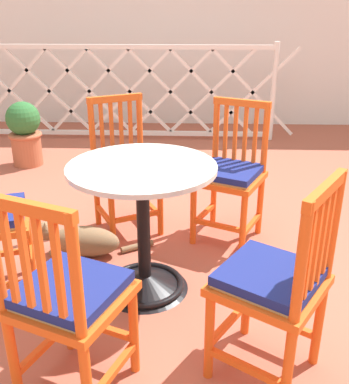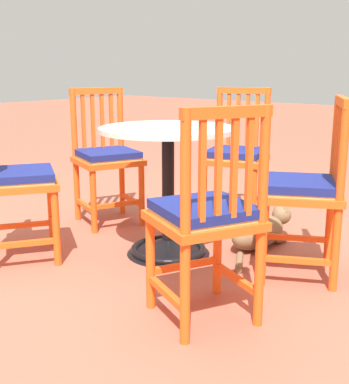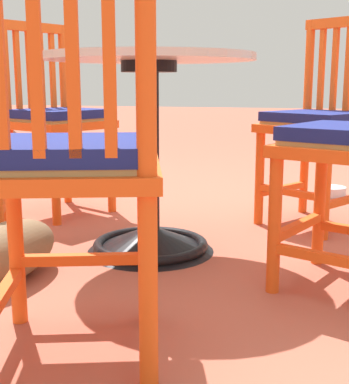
{
  "view_description": "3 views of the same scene",
  "coord_description": "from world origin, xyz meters",
  "px_view_note": "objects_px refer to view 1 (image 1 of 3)",
  "views": [
    {
      "loc": [
        0.11,
        -2.18,
        1.48
      ],
      "look_at": [
        0.02,
        0.09,
        0.53
      ],
      "focal_mm": 42.38,
      "sensor_mm": 36.0,
      "label": 1
    },
    {
      "loc": [
        2.0,
        1.74,
        1.05
      ],
      "look_at": [
        -0.28,
        -0.13,
        0.33
      ],
      "focal_mm": 47.83,
      "sensor_mm": 36.0,
      "label": 2
    },
    {
      "loc": [
        -2.04,
        -0.65,
        0.63
      ],
      "look_at": [
        0.04,
        -0.1,
        0.2
      ],
      "focal_mm": 51.27,
      "sensor_mm": 36.0,
      "label": 3
    }
  ],
  "objects_px": {
    "orange_chair_near_fence": "(67,299)",
    "terracotta_planter": "(25,132)",
    "orange_chair_tucked_in": "(274,284)",
    "tabby_cat": "(79,241)",
    "cafe_table": "(144,243)",
    "orange_chair_at_corner": "(125,168)",
    "orange_chair_by_planter": "(230,175)"
  },
  "relations": [
    {
      "from": "tabby_cat",
      "to": "cafe_table",
      "type": "bearing_deg",
      "value": -38.4
    },
    {
      "from": "orange_chair_near_fence",
      "to": "tabby_cat",
      "type": "xyz_separation_m",
      "value": [
        -0.24,
        1.08,
        -0.35
      ]
    },
    {
      "from": "orange_chair_at_corner",
      "to": "terracotta_planter",
      "type": "bearing_deg",
      "value": 131.45
    },
    {
      "from": "orange_chair_at_corner",
      "to": "orange_chair_by_planter",
      "type": "bearing_deg",
      "value": -8.54
    },
    {
      "from": "tabby_cat",
      "to": "orange_chair_near_fence",
      "type": "bearing_deg",
      "value": -77.71
    },
    {
      "from": "cafe_table",
      "to": "tabby_cat",
      "type": "xyz_separation_m",
      "value": [
        -0.45,
        0.36,
        -0.19
      ]
    },
    {
      "from": "cafe_table",
      "to": "tabby_cat",
      "type": "distance_m",
      "value": 0.6
    },
    {
      "from": "orange_chair_at_corner",
      "to": "terracotta_planter",
      "type": "xyz_separation_m",
      "value": [
        -1.16,
        1.31,
        -0.12
      ]
    },
    {
      "from": "orange_chair_tucked_in",
      "to": "tabby_cat",
      "type": "xyz_separation_m",
      "value": [
        -1.03,
        0.95,
        -0.35
      ]
    },
    {
      "from": "tabby_cat",
      "to": "terracotta_planter",
      "type": "distance_m",
      "value": 1.92
    },
    {
      "from": "tabby_cat",
      "to": "terracotta_planter",
      "type": "xyz_separation_m",
      "value": [
        -0.9,
        1.68,
        0.23
      ]
    },
    {
      "from": "cafe_table",
      "to": "orange_chair_by_planter",
      "type": "distance_m",
      "value": 0.82
    },
    {
      "from": "orange_chair_near_fence",
      "to": "orange_chair_at_corner",
      "type": "xyz_separation_m",
      "value": [
        0.02,
        1.45,
        0.0
      ]
    },
    {
      "from": "orange_chair_near_fence",
      "to": "tabby_cat",
      "type": "height_order",
      "value": "orange_chair_near_fence"
    },
    {
      "from": "tabby_cat",
      "to": "orange_chair_tucked_in",
      "type": "bearing_deg",
      "value": -42.65
    },
    {
      "from": "orange_chair_at_corner",
      "to": "tabby_cat",
      "type": "bearing_deg",
      "value": -124.18
    },
    {
      "from": "orange_chair_near_fence",
      "to": "orange_chair_tucked_in",
      "type": "height_order",
      "value": "same"
    },
    {
      "from": "orange_chair_tucked_in",
      "to": "orange_chair_by_planter",
      "type": "bearing_deg",
      "value": 93.93
    },
    {
      "from": "orange_chair_at_corner",
      "to": "tabby_cat",
      "type": "relative_size",
      "value": 1.24
    },
    {
      "from": "terracotta_planter",
      "to": "orange_chair_tucked_in",
      "type": "bearing_deg",
      "value": -53.68
    },
    {
      "from": "cafe_table",
      "to": "orange_chair_tucked_in",
      "type": "distance_m",
      "value": 0.85
    },
    {
      "from": "orange_chair_near_fence",
      "to": "orange_chair_by_planter",
      "type": "relative_size",
      "value": 1.0
    },
    {
      "from": "cafe_table",
      "to": "terracotta_planter",
      "type": "height_order",
      "value": "cafe_table"
    },
    {
      "from": "orange_chair_tucked_in",
      "to": "tabby_cat",
      "type": "height_order",
      "value": "orange_chair_tucked_in"
    },
    {
      "from": "cafe_table",
      "to": "orange_chair_by_planter",
      "type": "height_order",
      "value": "orange_chair_by_planter"
    },
    {
      "from": "orange_chair_near_fence",
      "to": "orange_chair_tucked_in",
      "type": "relative_size",
      "value": 1.0
    },
    {
      "from": "orange_chair_tucked_in",
      "to": "orange_chair_at_corner",
      "type": "relative_size",
      "value": 1.0
    },
    {
      "from": "orange_chair_by_planter",
      "to": "orange_chair_at_corner",
      "type": "bearing_deg",
      "value": 171.46
    },
    {
      "from": "orange_chair_near_fence",
      "to": "terracotta_planter",
      "type": "bearing_deg",
      "value": 112.4
    },
    {
      "from": "orange_chair_near_fence",
      "to": "terracotta_planter",
      "type": "height_order",
      "value": "orange_chair_near_fence"
    },
    {
      "from": "orange_chair_tucked_in",
      "to": "terracotta_planter",
      "type": "relative_size",
      "value": 1.47
    },
    {
      "from": "tabby_cat",
      "to": "terracotta_planter",
      "type": "bearing_deg",
      "value": 118.22
    }
  ]
}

